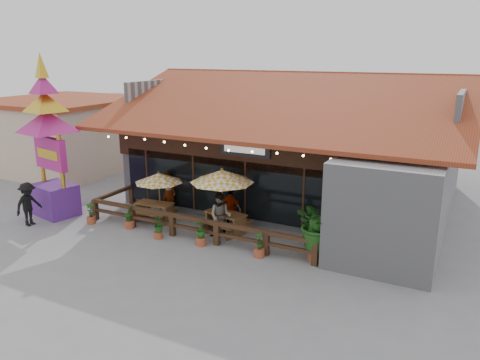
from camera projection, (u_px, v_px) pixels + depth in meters
The scene contains 19 objects.
ground at pixel (235, 242), 17.67m from camera, with size 100.00×100.00×0.00m, color gray.
restaurant_building at pixel (303, 153), 22.64m from camera, with size 15.50×14.73×6.09m.
patio_railing at pixel (181, 220), 18.27m from camera, with size 10.00×2.60×0.92m.
neighbor_building at pixel (66, 133), 28.86m from camera, with size 8.40×8.40×4.22m.
umbrella_left at pixel (159, 178), 19.45m from camera, with size 2.68×2.68×2.17m.
umbrella_right at pixel (222, 176), 17.95m from camera, with size 3.16×3.16×2.68m.
picnic_table_left at pixel (155, 208), 19.90m from camera, with size 1.71×1.51×0.77m.
picnic_table_right at pixel (226, 219), 18.60m from camera, with size 1.95×1.79×0.80m.
thai_sign_tower at pixel (47, 126), 19.67m from camera, with size 3.28×3.28×7.47m.
tropical_plant at pixel (318, 225), 15.82m from camera, with size 2.10×2.17×2.29m.
diner_a at pixel (169, 192), 20.73m from camera, with size 0.70×0.46×1.93m, color #3C2013.
diner_b at pixel (221, 216), 17.93m from camera, with size 0.86×0.67×1.77m, color #3C2013.
diner_c at pixel (231, 208), 18.92m from camera, with size 0.99×0.41×1.68m, color #3C2013.
pedestrian at pixel (28, 204), 19.21m from camera, with size 1.18×0.68×1.83m, color black.
planter_a at pixel (91, 215), 19.53m from camera, with size 0.39×0.37×0.91m.
planter_b at pixel (129, 218), 19.00m from camera, with size 0.40×0.43×0.97m.
planter_c at pixel (158, 227), 17.93m from camera, with size 0.59×0.54×0.84m.
planter_d at pixel (201, 234), 17.29m from camera, with size 0.45×0.45×0.96m.
planter_e at pixel (259, 246), 16.33m from camera, with size 0.38×0.40×0.93m.
Camera 1 is at (7.67, -14.51, 6.96)m, focal length 35.00 mm.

